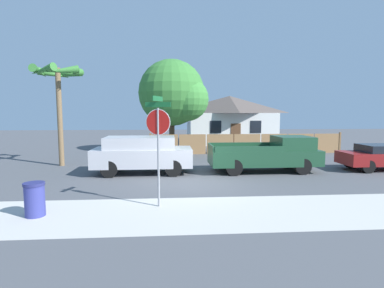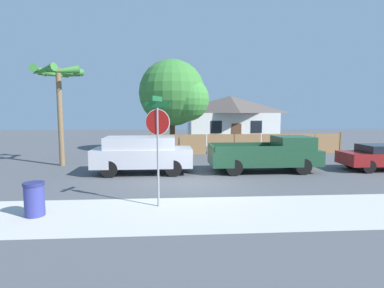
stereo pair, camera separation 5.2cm
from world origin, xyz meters
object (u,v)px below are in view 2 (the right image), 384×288
Objects in this scene: oak_tree at (175,94)px; parked_sedan at (384,157)px; house at (230,119)px; red_suv at (142,153)px; orange_pickup at (269,154)px; trash_bin at (34,199)px; palm_tree at (59,81)px; stop_sign at (158,132)px.

parked_sedan is (10.70, -7.45, -3.59)m from oak_tree.
house reaches higher than red_suv.
orange_pickup reaches higher than trash_bin.
parked_sedan is 16.08m from trash_bin.
palm_tree reaches higher than trash_bin.
oak_tree is 12.89m from stop_sign.
oak_tree is (-5.48, -7.27, 1.91)m from house.
palm_tree is 11.95m from orange_pickup.
oak_tree reaches higher than palm_tree.
orange_pickup is at bearing 179.61° from parked_sedan.
trash_bin is (-3.53, -0.65, -1.87)m from stop_sign.
oak_tree reaches higher than trash_bin.
red_suv is 6.30m from orange_pickup.
orange_pickup reaches higher than parked_sedan.
stop_sign is (5.74, -7.78, -2.35)m from palm_tree.
parked_sedan is at bearing 21.67° from trash_bin.
oak_tree is 13.52m from parked_sedan.
house is 15.70m from parked_sedan.
oak_tree is 14.54m from trash_bin.
red_suv is 12.42m from parked_sedan.
orange_pickup is 5.51× the size of trash_bin.
house is at bearing 92.90° from stop_sign.
stop_sign is at bearing -155.54° from parked_sedan.
house is 1.58× the size of palm_tree.
stop_sign is at bearing -53.61° from palm_tree.
house is 8.83× the size of trash_bin.
palm_tree is 1.24× the size of parked_sedan.
red_suv is at bearing -102.99° from oak_tree.
house is at bearing 109.16° from parked_sedan.
parked_sedan is at bearing -0.39° from orange_pickup.
house is at bearing 86.15° from orange_pickup.
palm_tree is (-6.45, -4.95, 0.43)m from oak_tree.
trash_bin is at bearing -149.37° from stop_sign.
red_suv is (-7.19, -14.72, -1.39)m from house.
trash_bin is at bearing -158.70° from parked_sedan.
oak_tree reaches higher than house.
oak_tree is 1.43× the size of red_suv.
stop_sign reaches higher than red_suv.
parked_sedan reaches higher than trash_bin.
trash_bin is at bearing -75.33° from palm_tree.
palm_tree reaches higher than stop_sign.
parked_sedan is at bearing -0.37° from red_suv.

